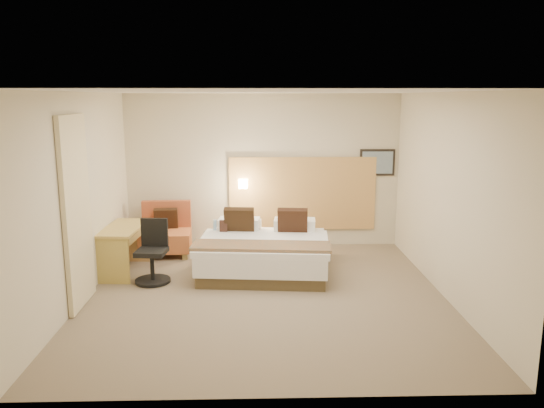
{
  "coord_description": "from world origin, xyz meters",
  "views": [
    {
      "loc": [
        -0.1,
        -6.78,
        2.63
      ],
      "look_at": [
        0.11,
        0.7,
        1.12
      ],
      "focal_mm": 35.0,
      "sensor_mm": 36.0,
      "label": 1
    }
  ],
  "objects_px": {
    "bed": "(265,251)",
    "lounge_chair": "(166,234)",
    "side_table": "(218,246)",
    "desk": "(125,236)",
    "desk_chair": "(153,257)"
  },
  "relations": [
    {
      "from": "desk",
      "to": "desk_chair",
      "type": "distance_m",
      "value": 0.7
    },
    {
      "from": "bed",
      "to": "desk_chair",
      "type": "height_order",
      "value": "bed"
    },
    {
      "from": "side_table",
      "to": "desk_chair",
      "type": "xyz_separation_m",
      "value": [
        -0.88,
        -0.83,
        0.08
      ]
    },
    {
      "from": "lounge_chair",
      "to": "desk_chair",
      "type": "relative_size",
      "value": 0.98
    },
    {
      "from": "bed",
      "to": "side_table",
      "type": "distance_m",
      "value": 0.82
    },
    {
      "from": "desk_chair",
      "to": "side_table",
      "type": "bearing_deg",
      "value": 43.36
    },
    {
      "from": "desk",
      "to": "desk_chair",
      "type": "height_order",
      "value": "desk_chair"
    },
    {
      "from": "bed",
      "to": "lounge_chair",
      "type": "distance_m",
      "value": 1.9
    },
    {
      "from": "side_table",
      "to": "desk",
      "type": "relative_size",
      "value": 0.45
    },
    {
      "from": "lounge_chair",
      "to": "side_table",
      "type": "height_order",
      "value": "lounge_chair"
    },
    {
      "from": "side_table",
      "to": "desk_chair",
      "type": "relative_size",
      "value": 0.58
    },
    {
      "from": "bed",
      "to": "desk_chair",
      "type": "xyz_separation_m",
      "value": [
        -1.62,
        -0.49,
        0.07
      ]
    },
    {
      "from": "bed",
      "to": "desk_chair",
      "type": "relative_size",
      "value": 2.3
    },
    {
      "from": "lounge_chair",
      "to": "desk_chair",
      "type": "distance_m",
      "value": 1.4
    },
    {
      "from": "desk",
      "to": "bed",
      "type": "bearing_deg",
      "value": 1.04
    }
  ]
}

